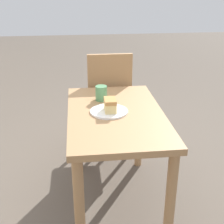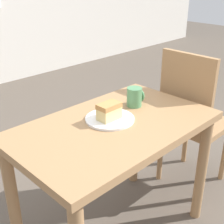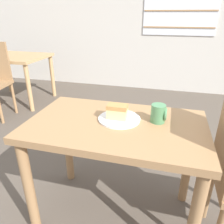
{
  "view_description": "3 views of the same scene",
  "coord_description": "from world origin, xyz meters",
  "px_view_note": "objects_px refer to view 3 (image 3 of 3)",
  "views": [
    {
      "loc": [
        -1.97,
        0.37,
        1.52
      ],
      "look_at": [
        -0.18,
        0.16,
        0.74
      ],
      "focal_mm": 50.0,
      "sensor_mm": 36.0,
      "label": 1
    },
    {
      "loc": [
        -1.1,
        -0.82,
        1.4
      ],
      "look_at": [
        -0.09,
        0.2,
        0.74
      ],
      "focal_mm": 50.0,
      "sensor_mm": 36.0,
      "label": 2
    },
    {
      "loc": [
        0.13,
        -0.94,
        1.28
      ],
      "look_at": [
        -0.17,
        0.17,
        0.76
      ],
      "focal_mm": 35.0,
      "sensor_mm": 36.0,
      "label": 3
    }
  ],
  "objects_px": {
    "dining_table_near": "(116,141)",
    "dining_table_far": "(14,63)",
    "coffee_mug": "(159,114)",
    "plate": "(119,119)",
    "cake_slice": "(117,112)"
  },
  "relations": [
    {
      "from": "dining_table_near",
      "to": "dining_table_far",
      "type": "height_order",
      "value": "dining_table_near"
    },
    {
      "from": "dining_table_near",
      "to": "coffee_mug",
      "type": "xyz_separation_m",
      "value": [
        0.23,
        0.07,
        0.17
      ]
    },
    {
      "from": "coffee_mug",
      "to": "plate",
      "type": "bearing_deg",
      "value": -171.95
    },
    {
      "from": "dining_table_near",
      "to": "cake_slice",
      "type": "bearing_deg",
      "value": 92.22
    },
    {
      "from": "plate",
      "to": "dining_table_near",
      "type": "bearing_deg",
      "value": -102.53
    },
    {
      "from": "dining_table_far",
      "to": "plate",
      "type": "xyz_separation_m",
      "value": [
        2.03,
        -1.69,
        0.12
      ]
    },
    {
      "from": "cake_slice",
      "to": "plate",
      "type": "bearing_deg",
      "value": 29.89
    },
    {
      "from": "dining_table_far",
      "to": "cake_slice",
      "type": "relative_size",
      "value": 8.39
    },
    {
      "from": "plate",
      "to": "coffee_mug",
      "type": "xyz_separation_m",
      "value": [
        0.22,
        0.03,
        0.05
      ]
    },
    {
      "from": "dining_table_far",
      "to": "coffee_mug",
      "type": "distance_m",
      "value": 2.8
    },
    {
      "from": "dining_table_near",
      "to": "plate",
      "type": "bearing_deg",
      "value": 77.47
    },
    {
      "from": "dining_table_far",
      "to": "coffee_mug",
      "type": "relative_size",
      "value": 9.18
    },
    {
      "from": "plate",
      "to": "cake_slice",
      "type": "xyz_separation_m",
      "value": [
        -0.01,
        -0.01,
        0.05
      ]
    },
    {
      "from": "cake_slice",
      "to": "coffee_mug",
      "type": "height_order",
      "value": "coffee_mug"
    },
    {
      "from": "dining_table_far",
      "to": "plate",
      "type": "bearing_deg",
      "value": -39.78
    }
  ]
}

